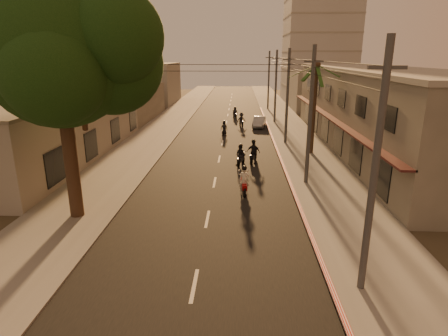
{
  "coord_description": "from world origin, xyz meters",
  "views": [
    {
      "loc": [
        1.62,
        -16.19,
        8.37
      ],
      "look_at": [
        0.72,
        6.25,
        1.57
      ],
      "focal_mm": 30.0,
      "sensor_mm": 36.0,
      "label": 1
    }
  ],
  "objects_px": {
    "scooter_far_a": "(224,128)",
    "scooter_far_c": "(235,113)",
    "scooter_mid_a": "(241,156)",
    "scooter_mid_b": "(253,152)",
    "palm_tree": "(317,70)",
    "scooter_far_b": "(241,120)",
    "parked_car": "(259,122)",
    "scooter_red": "(244,182)",
    "broadleaf_tree": "(67,53)"
  },
  "relations": [
    {
      "from": "broadleaf_tree",
      "to": "scooter_far_c",
      "type": "height_order",
      "value": "broadleaf_tree"
    },
    {
      "from": "scooter_mid_b",
      "to": "scooter_far_c",
      "type": "bearing_deg",
      "value": 109.39
    },
    {
      "from": "broadleaf_tree",
      "to": "scooter_far_a",
      "type": "xyz_separation_m",
      "value": [
        6.62,
        21.89,
        -7.76
      ]
    },
    {
      "from": "scooter_far_a",
      "to": "scooter_far_b",
      "type": "relative_size",
      "value": 0.93
    },
    {
      "from": "scooter_mid_a",
      "to": "scooter_far_b",
      "type": "height_order",
      "value": "scooter_mid_a"
    },
    {
      "from": "broadleaf_tree",
      "to": "scooter_mid_b",
      "type": "xyz_separation_m",
      "value": [
        9.41,
        10.76,
        -7.59
      ]
    },
    {
      "from": "parked_car",
      "to": "scooter_far_c",
      "type": "bearing_deg",
      "value": 122.07
    },
    {
      "from": "scooter_far_a",
      "to": "scooter_mid_b",
      "type": "bearing_deg",
      "value": -69.62
    },
    {
      "from": "palm_tree",
      "to": "scooter_mid_a",
      "type": "relative_size",
      "value": 4.62
    },
    {
      "from": "scooter_mid_a",
      "to": "parked_car",
      "type": "relative_size",
      "value": 0.45
    },
    {
      "from": "palm_tree",
      "to": "scooter_mid_b",
      "type": "bearing_deg",
      "value": -149.24
    },
    {
      "from": "scooter_far_a",
      "to": "parked_car",
      "type": "relative_size",
      "value": 0.4
    },
    {
      "from": "scooter_far_b",
      "to": "scooter_far_c",
      "type": "xyz_separation_m",
      "value": [
        -0.85,
        6.45,
        -0.07
      ]
    },
    {
      "from": "palm_tree",
      "to": "scooter_mid_a",
      "type": "bearing_deg",
      "value": -147.94
    },
    {
      "from": "parked_car",
      "to": "scooter_far_b",
      "type": "bearing_deg",
      "value": 176.76
    },
    {
      "from": "scooter_red",
      "to": "parked_car",
      "type": "xyz_separation_m",
      "value": [
        2.09,
        22.91,
        -0.19
      ]
    },
    {
      "from": "scooter_mid_b",
      "to": "scooter_far_b",
      "type": "xyz_separation_m",
      "value": [
        -0.88,
        16.31,
        -0.1
      ]
    },
    {
      "from": "scooter_far_b",
      "to": "parked_car",
      "type": "relative_size",
      "value": 0.43
    },
    {
      "from": "palm_tree",
      "to": "parked_car",
      "type": "height_order",
      "value": "palm_tree"
    },
    {
      "from": "palm_tree",
      "to": "parked_car",
      "type": "distance_m",
      "value": 14.86
    },
    {
      "from": "palm_tree",
      "to": "scooter_far_a",
      "type": "bearing_deg",
      "value": 134.84
    },
    {
      "from": "palm_tree",
      "to": "scooter_far_a",
      "type": "height_order",
      "value": "palm_tree"
    },
    {
      "from": "scooter_far_a",
      "to": "scooter_far_c",
      "type": "bearing_deg",
      "value": 91.12
    },
    {
      "from": "scooter_far_c",
      "to": "parked_car",
      "type": "bearing_deg",
      "value": -83.47
    },
    {
      "from": "scooter_far_b",
      "to": "scooter_far_a",
      "type": "bearing_deg",
      "value": -123.5
    },
    {
      "from": "scooter_red",
      "to": "scooter_mid_b",
      "type": "bearing_deg",
      "value": 79.01
    },
    {
      "from": "broadleaf_tree",
      "to": "scooter_far_b",
      "type": "height_order",
      "value": "broadleaf_tree"
    },
    {
      "from": "scooter_mid_b",
      "to": "scooter_far_b",
      "type": "relative_size",
      "value": 1.14
    },
    {
      "from": "palm_tree",
      "to": "scooter_mid_a",
      "type": "height_order",
      "value": "palm_tree"
    },
    {
      "from": "scooter_far_a",
      "to": "scooter_far_c",
      "type": "relative_size",
      "value": 1.02
    },
    {
      "from": "palm_tree",
      "to": "scooter_red",
      "type": "relative_size",
      "value": 4.31
    },
    {
      "from": "scooter_red",
      "to": "scooter_far_c",
      "type": "bearing_deg",
      "value": 87.41
    },
    {
      "from": "scooter_far_a",
      "to": "scooter_far_b",
      "type": "bearing_deg",
      "value": 76.1
    },
    {
      "from": "palm_tree",
      "to": "scooter_red",
      "type": "height_order",
      "value": "palm_tree"
    },
    {
      "from": "palm_tree",
      "to": "scooter_mid_b",
      "type": "xyz_separation_m",
      "value": [
        -5.2,
        -3.09,
        -6.26
      ]
    },
    {
      "from": "broadleaf_tree",
      "to": "scooter_far_a",
      "type": "bearing_deg",
      "value": 73.16
    },
    {
      "from": "scooter_red",
      "to": "scooter_far_c",
      "type": "distance_m",
      "value": 29.83
    },
    {
      "from": "scooter_mid_b",
      "to": "palm_tree",
      "type": "bearing_deg",
      "value": 45.78
    },
    {
      "from": "palm_tree",
      "to": "scooter_far_c",
      "type": "relative_size",
      "value": 5.2
    },
    {
      "from": "palm_tree",
      "to": "scooter_far_c",
      "type": "xyz_separation_m",
      "value": [
        -6.93,
        19.67,
        -6.43
      ]
    },
    {
      "from": "scooter_mid_a",
      "to": "scooter_mid_b",
      "type": "xyz_separation_m",
      "value": [
        1.01,
        0.79,
        0.08
      ]
    },
    {
      "from": "scooter_mid_b",
      "to": "scooter_far_a",
      "type": "distance_m",
      "value": 11.47
    },
    {
      "from": "palm_tree",
      "to": "parked_car",
      "type": "relative_size",
      "value": 2.06
    },
    {
      "from": "palm_tree",
      "to": "parked_car",
      "type": "xyz_separation_m",
      "value": [
        -3.93,
        12.76,
        -6.52
      ]
    },
    {
      "from": "scooter_mid_a",
      "to": "parked_car",
      "type": "distance_m",
      "value": 16.81
    },
    {
      "from": "palm_tree",
      "to": "scooter_far_b",
      "type": "relative_size",
      "value": 4.76
    },
    {
      "from": "broadleaf_tree",
      "to": "scooter_red",
      "type": "relative_size",
      "value": 6.36
    },
    {
      "from": "scooter_mid_b",
      "to": "scooter_red",
      "type": "bearing_deg",
      "value": -81.62
    },
    {
      "from": "palm_tree",
      "to": "scooter_far_c",
      "type": "height_order",
      "value": "palm_tree"
    },
    {
      "from": "scooter_red",
      "to": "scooter_mid_b",
      "type": "xyz_separation_m",
      "value": [
        0.82,
        7.06,
        0.07
      ]
    }
  ]
}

